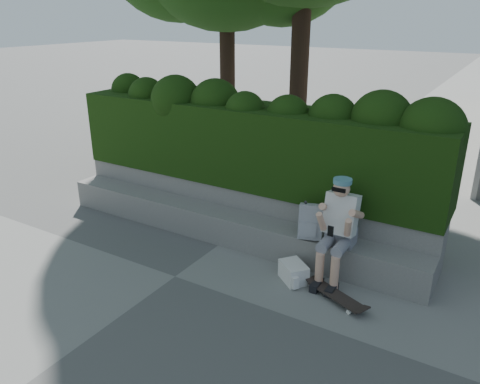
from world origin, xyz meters
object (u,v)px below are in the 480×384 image
Objects in this scene: skateboard at (336,296)px; person at (339,226)px; backpack_plaid at (311,222)px; backpack_ground at (294,272)px.

person is at bearing 135.88° from skateboard.
person is at bearing -29.28° from backpack_plaid.
skateboard is (0.20, -0.49, -0.68)m from person.
backpack_plaid is 1.22× the size of backpack_ground.
backpack_plaid is 0.70m from backpack_ground.
person reaches higher than backpack_ground.
person reaches higher than skateboard.
person is 0.84m from backpack_ground.
backpack_plaid is (-0.61, 0.57, 0.61)m from skateboard.
backpack_plaid is at bearing 160.24° from skateboard.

